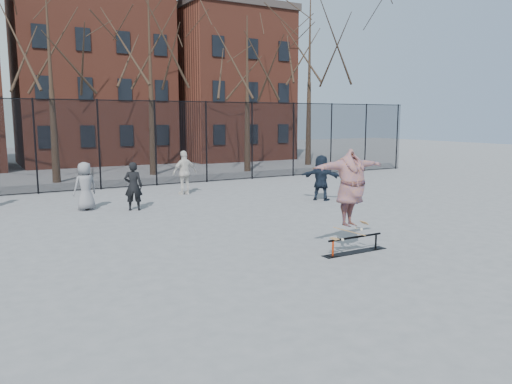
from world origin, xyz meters
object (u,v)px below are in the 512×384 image
skateboard (349,235)px  bystander_white (185,173)px  bystander_black (133,186)px  skate_rail (355,246)px  skater (351,195)px  bystander_grey (85,186)px  bystander_navy (321,178)px

skateboard → bystander_white: 10.56m
bystander_white → bystander_black: bearing=34.7°
bystander_black → bystander_white: 3.83m
skate_rail → skater: size_ratio=0.81×
skater → bystander_grey: size_ratio=1.32×
bystander_grey → bystander_white: bystander_white is taller
skateboard → skate_rail: bearing=0.0°
skate_rail → bystander_black: 8.62m
bystander_grey → bystander_navy: size_ratio=0.95×
skateboard → bystander_navy: (4.14, 6.52, 0.44)m
bystander_white → bystander_grey: bearing=14.6°
skateboard → bystander_navy: bearing=57.6°
bystander_navy → skater: bearing=108.7°
skate_rail → bystander_navy: (3.96, 6.52, 0.73)m
skater → skateboard: bearing=0.0°
bystander_black → bystander_grey: bearing=-7.5°
bystander_grey → skate_rail: bearing=100.6°
bystander_navy → bystander_grey: bearing=35.2°
skateboard → bystander_black: bearing=109.2°
bystander_black → bystander_white: bearing=-116.1°
bystander_black → bystander_white: bystander_white is taller
bystander_black → skate_rail: bearing=133.6°
skate_rail → bystander_grey: 9.97m
bystander_navy → skate_rail: bearing=109.8°
bystander_grey → skater: bearing=99.7°
skateboard → bystander_black: 8.54m
skater → bystander_white: skater is taller
bystander_white → bystander_navy: (4.05, -4.03, -0.03)m
skate_rail → skateboard: 0.35m
skateboard → bystander_grey: bearing=115.5°
skate_rail → bystander_navy: bystander_navy is taller
bystander_white → skater: bearing=83.5°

